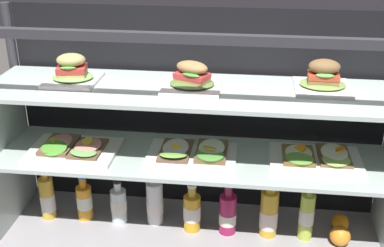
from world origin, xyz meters
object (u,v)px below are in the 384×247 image
Objects in this scene: plated_roll_sandwich_left_of_center at (323,80)px; juice_bottle_front_fourth at (47,198)px; plated_roll_sandwich_center at (192,80)px; orange_fruit_near_left_post at (340,236)px; open_sandwich_tray_right_of_center at (317,157)px; juice_bottle_back_left at (228,213)px; open_sandwich_tray_left_of_center at (73,149)px; plated_roll_sandwich_near_right_corner at (72,72)px; juice_bottle_front_middle at (85,201)px; juice_bottle_front_left_end at (269,214)px; open_sandwich_tray_far_right at (193,153)px; juice_bottle_front_second at (307,215)px; orange_fruit_beside_bottles at (340,222)px; juice_bottle_back_right at (155,202)px; juice_bottle_front_right_end at (192,211)px; juice_bottle_back_center at (119,205)px.

juice_bottle_front_fourth is (-1.08, -0.04, -0.56)m from plated_roll_sandwich_left_of_center.
plated_roll_sandwich_center is 0.84m from orange_fruit_near_left_post.
juice_bottle_back_left is at bearing -177.99° from open_sandwich_tray_right_of_center.
open_sandwich_tray_left_of_center is 0.31m from juice_bottle_front_fourth.
plated_roll_sandwich_near_right_corner is at bearing 2.46° from juice_bottle_front_fourth.
juice_bottle_front_middle is at bearing -178.38° from plated_roll_sandwich_left_of_center.
juice_bottle_front_left_end reaches higher than juice_bottle_back_left.
open_sandwich_tray_far_right is 1.65× the size of juice_bottle_front_middle.
open_sandwich_tray_left_of_center reaches higher than juice_bottle_front_second.
orange_fruit_near_left_post is (0.28, -0.03, -0.06)m from juice_bottle_front_left_end.
open_sandwich_tray_left_of_center is at bearing -177.02° from open_sandwich_tray_far_right.
orange_fruit_beside_bottles is (0.15, 0.07, -0.07)m from juice_bottle_front_second.
juice_bottle_front_second is at bearing 0.60° from plated_roll_sandwich_center.
juice_bottle_front_right_end is at bearing -11.84° from juice_bottle_back_right.
juice_bottle_front_fourth is at bearing 163.82° from open_sandwich_tray_left_of_center.
open_sandwich_tray_far_right is 0.52m from juice_bottle_front_second.
open_sandwich_tray_far_right is 1.49× the size of juice_bottle_back_left.
juice_bottle_front_left_end reaches higher than orange_fruit_beside_bottles.
orange_fruit_beside_bottles is at bearing 2.80° from plated_roll_sandwich_near_right_corner.
open_sandwich_tray_far_right is (0.00, -0.01, -0.29)m from plated_roll_sandwich_center.
open_sandwich_tray_left_of_center reaches higher than orange_fruit_beside_bottles.
open_sandwich_tray_far_right is 1.00× the size of open_sandwich_tray_right_of_center.
juice_bottle_front_second is 0.15m from orange_fruit_near_left_post.
juice_bottle_back_center is at bearing 17.23° from open_sandwich_tray_left_of_center.
juice_bottle_front_second is at bearing -2.85° from juice_bottle_back_right.
plated_roll_sandwich_left_of_center is at bearing 76.68° from juice_bottle_front_second.
juice_bottle_back_center is at bearing 177.33° from orange_fruit_near_left_post.
open_sandwich_tray_left_of_center is 1.45× the size of juice_bottle_back_right.
juice_bottle_back_center is (-0.78, -0.00, -0.27)m from open_sandwich_tray_right_of_center.
juice_bottle_front_right_end is (-0.47, -0.01, -0.27)m from open_sandwich_tray_right_of_center.
juice_bottle_front_right_end is 0.82× the size of juice_bottle_front_second.
open_sandwich_tray_right_of_center reaches higher than juice_bottle_front_middle.
plated_roll_sandwich_near_right_corner reaches higher than juice_bottle_front_fourth.
plated_roll_sandwich_near_right_corner is 1.06m from juice_bottle_front_second.
open_sandwich_tray_left_of_center is at bearing -174.43° from orange_fruit_beside_bottles.
juice_bottle_back_left is (0.14, 0.00, -0.56)m from plated_roll_sandwich_center.
plated_roll_sandwich_near_right_corner reaches higher than juice_bottle_front_left_end.
orange_fruit_beside_bottles is at bearing 3.55° from juice_bottle_back_center.
juice_bottle_back_center is (0.31, 0.00, -0.01)m from juice_bottle_front_fourth.
juice_bottle_front_second is at bearing 1.60° from open_sandwich_tray_far_right.
plated_roll_sandwich_near_right_corner is 0.82× the size of juice_bottle_back_right.
juice_bottle_front_fourth is 3.02× the size of orange_fruit_near_left_post.
orange_fruit_near_left_post is (0.59, -0.03, -0.61)m from plated_roll_sandwich_center.
open_sandwich_tray_far_right is at bearing -4.18° from juice_bottle_back_center.
juice_bottle_front_middle is 0.91m from juice_bottle_front_second.
juice_bottle_front_left_end is at bearing -0.29° from juice_bottle_front_fourth.
plated_roll_sandwich_left_of_center is (0.92, 0.03, -0.00)m from plated_roll_sandwich_near_right_corner.
open_sandwich_tray_far_right reaches higher than juice_bottle_front_left_end.
open_sandwich_tray_far_right is at bearing -3.47° from plated_roll_sandwich_near_right_corner.
open_sandwich_tray_right_of_center is at bearing -84.02° from plated_roll_sandwich_left_of_center.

